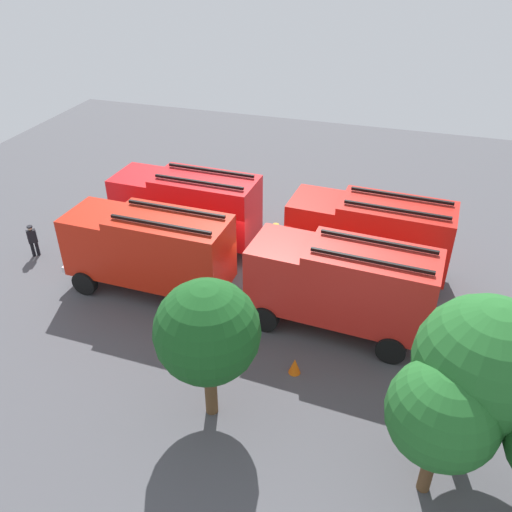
{
  "coord_description": "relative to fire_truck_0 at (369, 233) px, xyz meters",
  "views": [
    {
      "loc": [
        -5.87,
        18.71,
        13.82
      ],
      "look_at": [
        0.0,
        0.0,
        1.4
      ],
      "focal_mm": 37.47,
      "sensor_mm": 36.0,
      "label": 1
    }
  ],
  "objects": [
    {
      "name": "ground_plane",
      "position": [
        4.54,
        2.17,
        -2.15
      ],
      "size": [
        45.96,
        45.96,
        0.0
      ],
      "primitive_type": "plane",
      "color": "#4C4C51"
    },
    {
      "name": "fire_truck_0",
      "position": [
        0.0,
        0.0,
        0.0
      ],
      "size": [
        7.33,
        3.09,
        3.88
      ],
      "rotation": [
        0.0,
        0.0,
        -0.06
      ],
      "color": "red",
      "rests_on": "ground"
    },
    {
      "name": "fire_truck_1",
      "position": [
        8.75,
        -0.07,
        0.0
      ],
      "size": [
        7.28,
        2.95,
        3.88
      ],
      "rotation": [
        0.0,
        0.0,
        -0.03
      ],
      "color": "red",
      "rests_on": "ground"
    },
    {
      "name": "fire_truck_2",
      "position": [
        0.51,
        4.15,
        0.0
      ],
      "size": [
        7.35,
        3.16,
        3.88
      ],
      "rotation": [
        0.0,
        0.0,
        -0.07
      ],
      "color": "red",
      "rests_on": "ground"
    },
    {
      "name": "fire_truck_3",
      "position": [
        8.66,
        4.03,
        0.0
      ],
      "size": [
        7.27,
        2.93,
        3.88
      ],
      "rotation": [
        0.0,
        0.0,
        -0.03
      ],
      "color": "red",
      "rests_on": "ground"
    },
    {
      "name": "firefighter_0",
      "position": [
        -2.16,
        -2.47,
        -1.26
      ],
      "size": [
        0.38,
        0.48,
        1.61
      ],
      "rotation": [
        0.0,
        0.0,
        5.9
      ],
      "color": "black",
      "rests_on": "ground"
    },
    {
      "name": "firefighter_1",
      "position": [
        15.38,
        3.19,
        -1.25
      ],
      "size": [
        0.47,
        0.47,
        1.62
      ],
      "rotation": [
        0.0,
        0.0,
        5.51
      ],
      "color": "black",
      "rests_on": "ground"
    },
    {
      "name": "firefighter_2",
      "position": [
        4.32,
        -0.23,
        -1.17
      ],
      "size": [
        0.35,
        0.47,
        1.75
      ],
      "rotation": [
        0.0,
        0.0,
        2.85
      ],
      "color": "black",
      "rests_on": "ground"
    },
    {
      "name": "firefighter_3",
      "position": [
        4.38,
        1.61,
        -1.17
      ],
      "size": [
        0.34,
        0.47,
        1.74
      ],
      "rotation": [
        0.0,
        0.0,
        2.89
      ],
      "color": "black",
      "rests_on": "ground"
    },
    {
      "name": "tree_1",
      "position": [
        -3.97,
        9.28,
        1.77
      ],
      "size": [
        3.76,
        3.76,
        5.83
      ],
      "color": "brown",
      "rests_on": "ground"
    },
    {
      "name": "tree_2",
      "position": [
        -3.09,
        10.5,
        0.93
      ],
      "size": [
        2.96,
        2.96,
        4.59
      ],
      "color": "brown",
      "rests_on": "ground"
    },
    {
      "name": "tree_3",
      "position": [
        3.72,
        9.66,
        1.24
      ],
      "size": [
        3.25,
        3.25,
        5.04
      ],
      "color": "brown",
      "rests_on": "ground"
    },
    {
      "name": "traffic_cone_0",
      "position": [
        1.54,
        7.12,
        -1.84
      ],
      "size": [
        0.44,
        0.44,
        0.63
      ],
      "primitive_type": "cone",
      "color": "#F2600C",
      "rests_on": "ground"
    },
    {
      "name": "traffic_cone_1",
      "position": [
        8.82,
        -2.62,
        -1.78
      ],
      "size": [
        0.52,
        0.52,
        0.74
      ],
      "primitive_type": "cone",
      "color": "#F2600C",
      "rests_on": "ground"
    }
  ]
}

